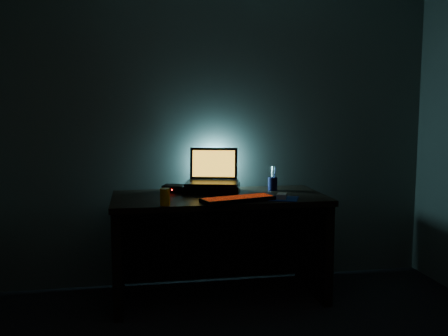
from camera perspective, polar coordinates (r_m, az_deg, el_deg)
name	(u,v)px	position (r m, az deg, el deg)	size (l,w,h in m)	color
room	(289,139)	(1.91, 7.47, 3.30)	(3.50, 4.00, 2.50)	black
desk	(218,229)	(3.65, -0.68, -6.99)	(1.50, 0.70, 0.75)	black
riser	(212,188)	(3.67, -1.37, -2.31)	(0.40, 0.30, 0.06)	black
laptop	(213,175)	(3.71, -1.30, -0.81)	(0.43, 0.37, 0.26)	black
keyboard	(238,199)	(3.32, 1.60, -3.57)	(0.52, 0.29, 0.03)	black
mousepad	(282,199)	(3.43, 6.60, -3.49)	(0.22, 0.20, 0.00)	navy
mouse	(282,196)	(3.43, 6.60, -3.20)	(0.06, 0.10, 0.03)	#97969C
pen_cup	(273,184)	(3.77, 5.58, -1.81)	(0.07, 0.07, 0.10)	black
juice_glass	(165,197)	(3.20, -6.76, -3.29)	(0.06, 0.06, 0.11)	orange
router	(174,188)	(3.70, -5.72, -2.34)	(0.19, 0.17, 0.05)	black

